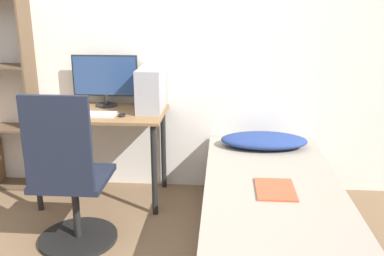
{
  "coord_description": "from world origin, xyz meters",
  "views": [
    {
      "loc": [
        0.7,
        -2.05,
        1.61
      ],
      "look_at": [
        0.49,
        0.78,
        0.75
      ],
      "focal_mm": 40.0,
      "sensor_mm": 36.0,
      "label": 1
    }
  ],
  "objects_px": {
    "monitor": "(105,78)",
    "keyboard": "(91,114)",
    "bed": "(271,216)",
    "pc_tower": "(151,89)",
    "office_chair": "(71,190)"
  },
  "relations": [
    {
      "from": "pc_tower",
      "to": "office_chair",
      "type": "bearing_deg",
      "value": -116.57
    },
    {
      "from": "bed",
      "to": "pc_tower",
      "type": "bearing_deg",
      "value": 140.88
    },
    {
      "from": "monitor",
      "to": "pc_tower",
      "type": "distance_m",
      "value": 0.42
    },
    {
      "from": "office_chair",
      "to": "monitor",
      "type": "xyz_separation_m",
      "value": [
        0.01,
        0.93,
        0.57
      ]
    },
    {
      "from": "keyboard",
      "to": "bed",
      "type": "bearing_deg",
      "value": -21.69
    },
    {
      "from": "bed",
      "to": "monitor",
      "type": "xyz_separation_m",
      "value": [
        -1.31,
        0.85,
        0.75
      ]
    },
    {
      "from": "pc_tower",
      "to": "bed",
      "type": "bearing_deg",
      "value": -39.12
    },
    {
      "from": "monitor",
      "to": "keyboard",
      "type": "bearing_deg",
      "value": -95.85
    },
    {
      "from": "office_chair",
      "to": "monitor",
      "type": "bearing_deg",
      "value": 89.49
    },
    {
      "from": "monitor",
      "to": "office_chair",
      "type": "bearing_deg",
      "value": -90.51
    },
    {
      "from": "office_chair",
      "to": "pc_tower",
      "type": "xyz_separation_m",
      "value": [
        0.41,
        0.82,
        0.5
      ]
    },
    {
      "from": "pc_tower",
      "to": "keyboard",
      "type": "bearing_deg",
      "value": -154.79
    },
    {
      "from": "office_chair",
      "to": "pc_tower",
      "type": "relative_size",
      "value": 2.69
    },
    {
      "from": "office_chair",
      "to": "bed",
      "type": "bearing_deg",
      "value": 3.51
    },
    {
      "from": "bed",
      "to": "pc_tower",
      "type": "height_order",
      "value": "pc_tower"
    }
  ]
}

